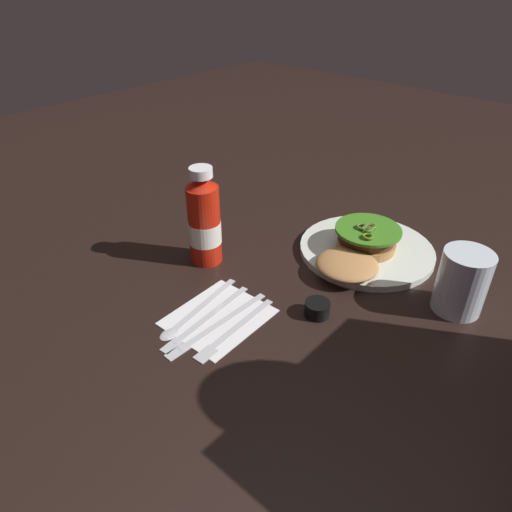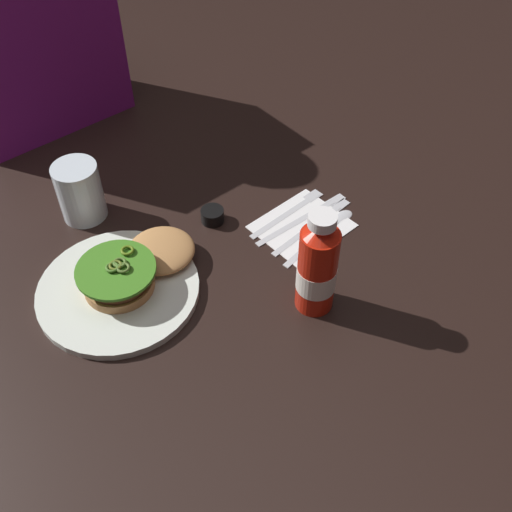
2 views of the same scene
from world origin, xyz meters
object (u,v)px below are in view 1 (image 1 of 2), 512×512
(dinner_plate, at_px, (366,250))
(fork_utensil, at_px, (229,332))
(butter_knife, at_px, (202,320))
(spoon_utensil, at_px, (190,314))
(condiment_cup, at_px, (317,309))
(water_glass, at_px, (462,282))
(napkin, at_px, (218,317))
(steak_knife, at_px, (212,327))
(burger_sandwich, at_px, (360,247))
(ketchup_bottle, at_px, (204,222))

(dinner_plate, bearing_deg, fork_utensil, -6.20)
(butter_knife, bearing_deg, spoon_utensil, -80.80)
(condiment_cup, bearing_deg, spoon_utensil, -46.80)
(water_glass, bearing_deg, napkin, -44.83)
(butter_knife, bearing_deg, steak_knife, 90.13)
(burger_sandwich, relative_size, ketchup_bottle, 1.11)
(spoon_utensil, bearing_deg, condiment_cup, 133.20)
(ketchup_bottle, relative_size, napkin, 1.23)
(dinner_plate, distance_m, water_glass, 0.22)
(ketchup_bottle, distance_m, napkin, 0.20)
(water_glass, distance_m, napkin, 0.42)
(water_glass, relative_size, fork_utensil, 0.61)
(water_glass, height_order, fork_utensil, water_glass)
(water_glass, height_order, napkin, water_glass)
(napkin, bearing_deg, burger_sandwich, 164.25)
(butter_knife, relative_size, steak_knife, 0.96)
(condiment_cup, relative_size, spoon_utensil, 0.23)
(dinner_plate, bearing_deg, spoon_utensil, -17.60)
(ketchup_bottle, xyz_separation_m, fork_utensil, (0.13, 0.19, -0.08))
(condiment_cup, relative_size, napkin, 0.27)
(dinner_plate, height_order, water_glass, water_glass)
(condiment_cup, bearing_deg, steak_knife, -36.70)
(spoon_utensil, xyz_separation_m, steak_knife, (-0.00, 0.05, 0.00))
(dinner_plate, bearing_deg, ketchup_bottle, -43.84)
(ketchup_bottle, bearing_deg, condiment_cup, 91.74)
(water_glass, height_order, butter_knife, water_glass)
(water_glass, xyz_separation_m, napkin, (0.29, -0.29, -0.06))
(butter_knife, bearing_deg, water_glass, 136.52)
(napkin, bearing_deg, fork_utensil, 67.95)
(burger_sandwich, relative_size, steak_knife, 1.01)
(condiment_cup, bearing_deg, dinner_plate, -170.48)
(dinner_plate, distance_m, fork_utensil, 0.37)
(water_glass, bearing_deg, spoon_utensil, -45.44)
(dinner_plate, bearing_deg, steak_knife, -10.49)
(ketchup_bottle, relative_size, water_glass, 1.75)
(napkin, bearing_deg, dinner_plate, 166.65)
(ketchup_bottle, relative_size, spoon_utensil, 1.02)
(condiment_cup, height_order, steak_knife, condiment_cup)
(dinner_plate, distance_m, condiment_cup, 0.23)
(napkin, relative_size, butter_knife, 0.78)
(ketchup_bottle, distance_m, condiment_cup, 0.28)
(dinner_plate, xyz_separation_m, butter_knife, (0.38, -0.09, -0.00))
(ketchup_bottle, height_order, napkin, ketchup_bottle)
(dinner_plate, bearing_deg, water_glass, 75.42)
(steak_knife, xyz_separation_m, fork_utensil, (-0.01, 0.03, 0.00))
(water_glass, xyz_separation_m, spoon_utensil, (0.33, -0.33, -0.05))
(burger_sandwich, height_order, ketchup_bottle, ketchup_bottle)
(condiment_cup, bearing_deg, water_glass, 135.76)
(burger_sandwich, bearing_deg, spoon_utensil, -20.16)
(butter_knife, relative_size, fork_utensil, 1.12)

